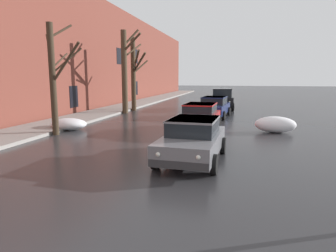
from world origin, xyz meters
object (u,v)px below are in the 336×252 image
object	(u,v)px
sedan_red_parked_kerbside_close	(200,117)
bare_tree_mid_block	(125,68)
sedan_darkblue_parked_kerbside_mid	(214,106)
bare_tree_second_along_sidewalk	(54,75)
bare_tree_far_down_block	(134,73)
suv_black_parked_far_down_block	(222,98)
sedan_grey_approaching_near_lane	(193,138)

from	to	relation	value
sedan_red_parked_kerbside_close	bare_tree_mid_block	bearing A→B (deg)	136.03
sedan_red_parked_kerbside_close	sedan_darkblue_parked_kerbside_mid	size ratio (longest dim) A/B	0.98
bare_tree_second_along_sidewalk	bare_tree_far_down_block	size ratio (longest dim) A/B	0.89
bare_tree_second_along_sidewalk	sedan_darkblue_parked_kerbside_mid	xyz separation A→B (m)	(6.86, 8.38, -2.12)
sedan_red_parked_kerbside_close	suv_black_parked_far_down_block	distance (m)	11.22
bare_tree_second_along_sidewalk	suv_black_parked_far_down_block	size ratio (longest dim) A/B	1.15
suv_black_parked_far_down_block	bare_tree_far_down_block	bearing A→B (deg)	-157.02
bare_tree_mid_block	sedan_red_parked_kerbside_close	size ratio (longest dim) A/B	1.47
bare_tree_second_along_sidewalk	sedan_grey_approaching_near_lane	bearing A→B (deg)	-22.51
bare_tree_far_down_block	suv_black_parked_far_down_block	distance (m)	7.90
bare_tree_second_along_sidewalk	sedan_red_parked_kerbside_close	world-z (taller)	bare_tree_second_along_sidewalk
bare_tree_second_along_sidewalk	bare_tree_mid_block	distance (m)	9.08
bare_tree_far_down_block	sedan_darkblue_parked_kerbside_mid	world-z (taller)	bare_tree_far_down_block
bare_tree_far_down_block	sedan_grey_approaching_near_lane	size ratio (longest dim) A/B	1.45
sedan_darkblue_parked_kerbside_mid	bare_tree_far_down_block	bearing A→B (deg)	159.53
bare_tree_mid_block	bare_tree_far_down_block	world-z (taller)	bare_tree_mid_block
bare_tree_mid_block	sedan_darkblue_parked_kerbside_mid	bearing A→B (deg)	-5.74
bare_tree_mid_block	suv_black_parked_far_down_block	world-z (taller)	bare_tree_mid_block
bare_tree_second_along_sidewalk	suv_black_parked_far_down_block	world-z (taller)	bare_tree_second_along_sidewalk
bare_tree_second_along_sidewalk	sedan_darkblue_parked_kerbside_mid	distance (m)	11.03
sedan_grey_approaching_near_lane	suv_black_parked_far_down_block	distance (m)	16.85
bare_tree_far_down_block	sedan_darkblue_parked_kerbside_mid	distance (m)	7.66
sedan_grey_approaching_near_lane	sedan_red_parked_kerbside_close	world-z (taller)	same
bare_tree_mid_block	sedan_grey_approaching_near_lane	distance (m)	14.24
bare_tree_mid_block	sedan_darkblue_parked_kerbside_mid	distance (m)	7.39
bare_tree_second_along_sidewalk	suv_black_parked_far_down_block	xyz separation A→B (m)	(7.04, 13.89, -1.88)
sedan_grey_approaching_near_lane	bare_tree_mid_block	bearing A→B (deg)	120.71
bare_tree_mid_block	sedan_darkblue_parked_kerbside_mid	world-z (taller)	bare_tree_mid_block
bare_tree_mid_block	sedan_grey_approaching_near_lane	world-z (taller)	bare_tree_mid_block
bare_tree_mid_block	suv_black_parked_far_down_block	xyz separation A→B (m)	(7.04, 4.82, -2.45)
bare_tree_mid_block	bare_tree_second_along_sidewalk	bearing A→B (deg)	-90.01
bare_tree_mid_block	sedan_red_parked_kerbside_close	bearing A→B (deg)	-43.97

